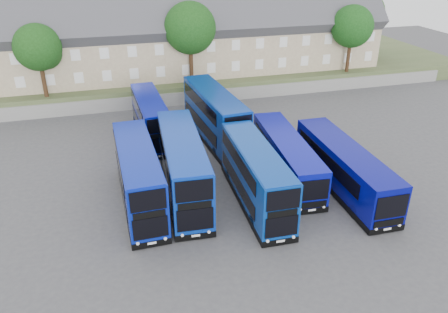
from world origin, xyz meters
TOP-DOWN VIEW (x-y plane):
  - ground at (0.00, 0.00)m, footprint 120.00×120.00m
  - retaining_wall at (0.00, 24.00)m, footprint 70.00×0.40m
  - earth_bank at (0.00, 34.00)m, footprint 80.00×20.00m
  - terrace_row at (0.00, 30.00)m, footprint 54.00×10.40m
  - dd_front_left at (-6.34, 4.20)m, footprint 2.68×10.90m
  - dd_front_mid at (-3.11, 4.52)m, footprint 3.38×11.66m
  - dd_front_right at (1.64, 2.11)m, footprint 2.79×10.71m
  - dd_rear_left at (-4.09, 15.59)m, footprint 2.61×10.10m
  - dd_rear_right at (1.66, 13.60)m, footprint 3.56×11.92m
  - coach_east_a at (5.37, 5.26)m, footprint 3.45×11.87m
  - coach_east_b at (8.75, 2.23)m, footprint 2.89×12.35m
  - tree_west at (-13.85, 25.10)m, footprint 4.80×4.80m
  - tree_mid at (2.15, 25.60)m, footprint 5.76×5.76m
  - tree_east at (22.15, 25.10)m, footprint 5.12×5.12m
  - tree_far at (28.15, 32.10)m, footprint 5.44×5.44m

SIDE VIEW (x-z plane):
  - ground at x=0.00m, z-range 0.00..0.00m
  - retaining_wall at x=0.00m, z-range 0.00..1.50m
  - earth_bank at x=0.00m, z-range 0.00..2.00m
  - coach_east_a at x=5.37m, z-range -0.03..3.17m
  - coach_east_b at x=8.75m, z-range -0.03..3.32m
  - dd_rear_left at x=-4.09m, z-range -0.04..3.95m
  - dd_front_right at x=1.64m, z-range -0.04..4.18m
  - dd_front_left at x=-6.34m, z-range -0.04..4.27m
  - dd_front_mid at x=-3.11m, z-range -0.04..4.54m
  - dd_rear_right at x=1.66m, z-range -0.04..4.63m
  - terrace_row at x=0.00m, z-range 1.00..12.20m
  - tree_west at x=-13.85m, z-range 3.23..10.88m
  - tree_east at x=22.15m, z-range 3.31..11.47m
  - tree_far at x=28.15m, z-range 3.39..12.06m
  - tree_mid at x=2.15m, z-range 3.48..12.66m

